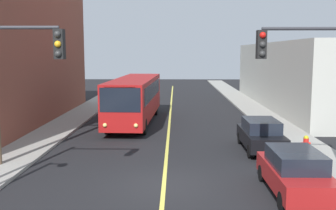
{
  "coord_description": "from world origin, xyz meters",
  "views": [
    {
      "loc": [
        0.44,
        -14.67,
        5.03
      ],
      "look_at": [
        0.0,
        8.14,
        2.0
      ],
      "focal_mm": 42.5,
      "sensor_mm": 36.0,
      "label": 1
    }
  ],
  "objects_px": {
    "traffic_signal_left_corner": "(3,74)",
    "traffic_signal_right_corner": "(316,73)",
    "parked_car_red": "(295,172)",
    "parked_car_black": "(261,134)",
    "city_bus": "(135,97)",
    "fire_hydrant": "(306,144)"
  },
  "relations": [
    {
      "from": "traffic_signal_left_corner",
      "to": "parked_car_black",
      "type": "bearing_deg",
      "value": 33.52
    },
    {
      "from": "traffic_signal_left_corner",
      "to": "traffic_signal_right_corner",
      "type": "height_order",
      "value": "same"
    },
    {
      "from": "parked_car_red",
      "to": "parked_car_black",
      "type": "bearing_deg",
      "value": 88.54
    },
    {
      "from": "city_bus",
      "to": "parked_car_black",
      "type": "height_order",
      "value": "city_bus"
    },
    {
      "from": "traffic_signal_left_corner",
      "to": "traffic_signal_right_corner",
      "type": "distance_m",
      "value": 10.85
    },
    {
      "from": "parked_car_black",
      "to": "fire_hydrant",
      "type": "height_order",
      "value": "parked_car_black"
    },
    {
      "from": "city_bus",
      "to": "parked_car_red",
      "type": "distance_m",
      "value": 16.22
    },
    {
      "from": "parked_car_black",
      "to": "traffic_signal_right_corner",
      "type": "relative_size",
      "value": 0.73
    },
    {
      "from": "parked_car_black",
      "to": "parked_car_red",
      "type": "bearing_deg",
      "value": -91.46
    },
    {
      "from": "traffic_signal_left_corner",
      "to": "traffic_signal_right_corner",
      "type": "xyz_separation_m",
      "value": [
        10.82,
        0.82,
        0.0
      ]
    },
    {
      "from": "parked_car_black",
      "to": "fire_hydrant",
      "type": "relative_size",
      "value": 5.24
    },
    {
      "from": "parked_car_red",
      "to": "fire_hydrant",
      "type": "relative_size",
      "value": 5.24
    },
    {
      "from": "traffic_signal_left_corner",
      "to": "traffic_signal_right_corner",
      "type": "bearing_deg",
      "value": 4.34
    },
    {
      "from": "city_bus",
      "to": "fire_hydrant",
      "type": "relative_size",
      "value": 14.56
    },
    {
      "from": "traffic_signal_right_corner",
      "to": "traffic_signal_left_corner",
      "type": "bearing_deg",
      "value": -175.66
    },
    {
      "from": "traffic_signal_right_corner",
      "to": "parked_car_red",
      "type": "bearing_deg",
      "value": -147.44
    },
    {
      "from": "city_bus",
      "to": "fire_hydrant",
      "type": "distance_m",
      "value": 13.02
    },
    {
      "from": "parked_car_red",
      "to": "traffic_signal_right_corner",
      "type": "distance_m",
      "value": 3.57
    },
    {
      "from": "fire_hydrant",
      "to": "city_bus",
      "type": "bearing_deg",
      "value": 135.93
    },
    {
      "from": "parked_car_red",
      "to": "traffic_signal_right_corner",
      "type": "height_order",
      "value": "traffic_signal_right_corner"
    },
    {
      "from": "parked_car_black",
      "to": "traffic_signal_left_corner",
      "type": "distance_m",
      "value": 12.76
    },
    {
      "from": "city_bus",
      "to": "parked_car_black",
      "type": "relative_size",
      "value": 2.78
    }
  ]
}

